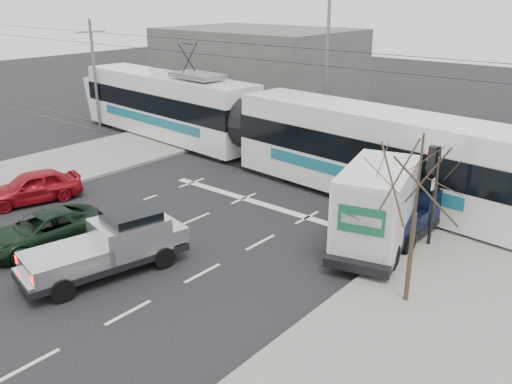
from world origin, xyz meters
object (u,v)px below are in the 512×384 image
Objects in this scene: street_lamp_far at (324,57)px; navy_pickup at (412,208)px; tram at (252,125)px; traffic_signal at (433,174)px; green_car at (43,230)px; red_car at (32,187)px; box_truck at (379,206)px; silver_pickup at (113,244)px; bare_tree at (418,182)px.

navy_pickup is (9.70, -8.69, -4.11)m from street_lamp_far.
street_lamp_far is 6.43m from tram.
green_car is at bearing -140.81° from traffic_signal.
navy_pickup is 15.87m from red_car.
box_truck reaches higher than red_car.
box_truck is (9.24, -10.49, -3.59)m from street_lamp_far.
traffic_signal is 0.64× the size of silver_pickup.
red_car is at bearing -103.89° from tram.
silver_pickup is (-7.13, -8.16, -1.78)m from traffic_signal.
tram is (-0.67, -5.63, -3.04)m from street_lamp_far.
bare_tree reaches higher than box_truck.
navy_pickup is 13.52m from green_car.
tram is 6.52× the size of green_car.
traffic_signal is 13.85m from green_car.
bare_tree is at bearing -64.67° from box_truck.
street_lamp_far is at bearing 131.12° from bare_tree.
silver_pickup is 0.86× the size of box_truck.
tram is 11.20m from red_car.
traffic_signal is at bearing 44.43° from green_car.
box_truck is at bearing -48.61° from street_lamp_far.
navy_pickup reaches higher than red_car.
bare_tree is 13.02m from green_car.
green_car is at bearing -155.01° from box_truck.
street_lamp_far reaches higher than tram.
traffic_signal is 16.50m from red_car.
bare_tree is 5.94m from navy_pickup.
traffic_signal is 2.15m from navy_pickup.
traffic_signal is 0.40× the size of street_lamp_far.
silver_pickup is 10.89m from navy_pickup.
street_lamp_far is 2.04× the size of green_car.
traffic_signal is 2.11m from box_truck.
bare_tree is 16.60m from red_car.
tram is 12.80m from silver_pickup.
street_lamp_far is 13.65m from navy_pickup.
tram reaches higher than green_car.
green_car is at bearing -158.38° from bare_tree.
box_truck is at bearing -20.85° from tram.
red_car is (-13.56, -5.64, -0.83)m from box_truck.
silver_pickup is (4.20, -12.04, -1.11)m from tram.
red_car is (-14.01, -7.44, -0.31)m from navy_pickup.
street_lamp_far is 0.31× the size of tram.
bare_tree is at bearing 26.86° from green_car.
silver_pickup reaches higher than red_car.
bare_tree is 4.28m from traffic_signal.
bare_tree is 0.17× the size of tram.
box_truck is (-1.41, -0.98, -1.22)m from traffic_signal.
tram is 4.43× the size of box_truck.
box_truck is (9.91, -4.86, -0.55)m from tram.
silver_pickup is at bearing 5.58° from red_car.
bare_tree reaches higher than silver_pickup.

